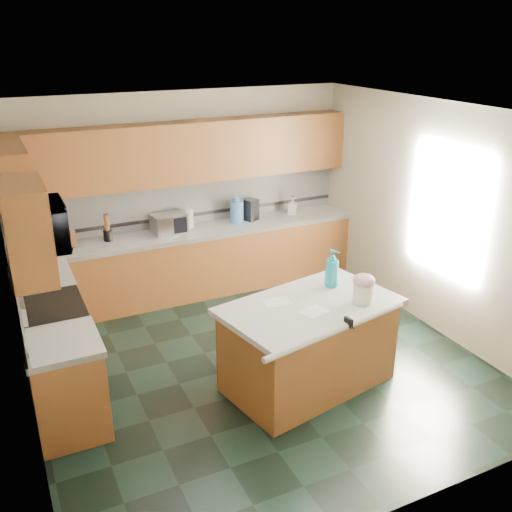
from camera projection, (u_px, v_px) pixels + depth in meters
floor at (257, 363)px, 6.27m from camera, size 4.60×4.60×0.00m
ceiling at (258, 113)px, 5.26m from camera, size 4.60×4.60×0.00m
wall_back at (183, 193)px, 7.71m from camera, size 4.60×0.04×2.70m
wall_front at (407, 361)px, 3.82m from camera, size 4.60×0.04×2.70m
wall_left at (11, 291)px, 4.84m from camera, size 0.04×4.60×2.70m
wall_right at (435, 218)px, 6.69m from camera, size 0.04×4.60×2.70m
back_base_cab at (194, 264)px, 7.78m from camera, size 4.60×0.60×0.86m
back_countertop at (193, 232)px, 7.61m from camera, size 4.60×0.64×0.06m
back_upper_cab at (186, 152)px, 7.33m from camera, size 4.60×0.33×0.78m
back_backsplash at (185, 202)px, 7.72m from camera, size 4.60×0.02×0.63m
back_accent_band at (185, 216)px, 7.79m from camera, size 4.60×0.01×0.05m
left_base_cab_rear at (47, 316)px, 6.39m from camera, size 0.60×0.82×0.86m
left_counter_rear at (41, 278)px, 6.22m from camera, size 0.64×0.82×0.06m
left_base_cab_front at (68, 388)px, 5.11m from camera, size 0.60×0.72×0.86m
left_counter_front at (62, 343)px, 4.93m from camera, size 0.64×0.72×0.06m
left_backsplash at (13, 279)px, 5.35m from camera, size 0.02×2.30×0.63m
left_accent_band at (17, 298)px, 5.43m from camera, size 0.01×2.30×0.05m
left_upper_cab_rear at (12, 183)px, 5.88m from camera, size 0.33×1.09×0.78m
left_upper_cab_front at (27, 231)px, 4.49m from camera, size 0.33×0.72×0.78m
range_body at (57, 348)px, 5.72m from camera, size 0.60×0.76×0.88m
range_oven_door at (87, 345)px, 5.85m from camera, size 0.02×0.68×0.55m
range_cooktop at (50, 307)px, 5.55m from camera, size 0.62×0.78×0.04m
range_handle at (85, 312)px, 5.72m from camera, size 0.02×0.66×0.02m
range_backguard at (20, 301)px, 5.40m from camera, size 0.06×0.76×0.18m
microwave at (38, 226)px, 5.24m from camera, size 0.50×0.73×0.41m
island_base at (308, 347)px, 5.75m from camera, size 1.77×1.22×0.86m
island_top at (310, 307)px, 5.58m from camera, size 1.89×1.34×0.06m
island_bullnose at (339, 330)px, 5.15m from camera, size 1.70×0.40×0.06m
treat_jar at (363, 293)px, 5.56m from camera, size 0.20×0.20×0.21m
treat_jar_lid at (364, 280)px, 5.51m from camera, size 0.22×0.22×0.13m
treat_jar_knob at (364, 276)px, 5.49m from camera, size 0.07×0.02×0.02m
treat_jar_knob_end_l at (361, 277)px, 5.48m from camera, size 0.04×0.04×0.04m
treat_jar_knob_end_r at (367, 275)px, 5.50m from camera, size 0.04×0.04×0.04m
soap_bottle_island at (332, 268)px, 5.88m from camera, size 0.20×0.20×0.40m
paper_sheet_a at (314, 311)px, 5.42m from camera, size 0.29×0.25×0.00m
paper_sheet_b at (278, 302)px, 5.61m from camera, size 0.28×0.22×0.00m
clamp_body at (348, 322)px, 5.20m from camera, size 0.04×0.10×0.09m
clamp_handle at (352, 327)px, 5.16m from camera, size 0.02×0.07×0.02m
knife_block at (71, 239)px, 6.98m from camera, size 0.12×0.16×0.23m
utensil_crock at (108, 235)px, 7.20m from camera, size 0.11×0.11×0.14m
utensil_bundle at (107, 222)px, 7.13m from camera, size 0.07×0.07×0.21m
toaster_oven at (169, 223)px, 7.47m from camera, size 0.46×0.33×0.25m
toaster_oven_door at (172, 226)px, 7.36m from camera, size 0.39×0.01×0.21m
paper_towel at (189, 218)px, 7.62m from camera, size 0.13×0.13×0.28m
paper_towel_base at (189, 228)px, 7.67m from camera, size 0.19×0.19×0.01m
water_jug at (237, 211)px, 7.86m from camera, size 0.19×0.19×0.31m
water_jug_neck at (237, 199)px, 7.79m from camera, size 0.09×0.09×0.04m
coffee_maker at (250, 209)px, 7.96m from camera, size 0.24×0.25×0.30m
coffee_carafe at (251, 216)px, 7.96m from camera, size 0.12×0.12×0.12m
soap_bottle_back at (292, 206)px, 8.21m from camera, size 0.16×0.16×0.25m
soap_back_cap at (293, 197)px, 8.16m from camera, size 0.02×0.02×0.03m
window_light_proxy at (447, 211)px, 6.45m from camera, size 0.02×1.40×1.10m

